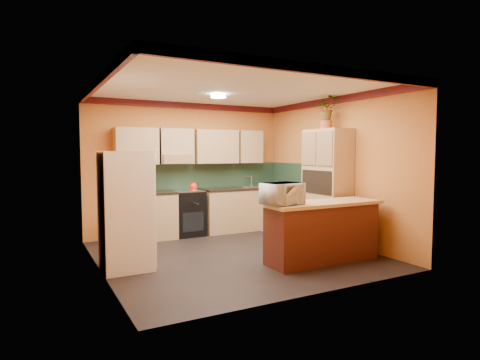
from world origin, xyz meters
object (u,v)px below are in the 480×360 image
at_px(stove, 188,213).
at_px(pantry, 327,187).
at_px(breakfast_bar, 322,233).
at_px(fridge, 126,211).
at_px(base_cabinets_back, 216,212).
at_px(microwave, 282,194).

height_order(stove, pantry, pantry).
xyz_separation_m(pantry, breakfast_bar, (-0.85, -0.91, -0.61)).
height_order(fridge, breakfast_bar, fridge).
bearing_deg(pantry, breakfast_bar, -133.12).
distance_m(base_cabinets_back, fridge, 2.91).
distance_m(pantry, breakfast_bar, 1.38).
distance_m(pantry, microwave, 1.83).
relative_size(stove, breakfast_bar, 0.51).
distance_m(base_cabinets_back, breakfast_bar, 2.86).
bearing_deg(pantry, base_cabinets_back, 125.35).
height_order(pantry, microwave, pantry).
xyz_separation_m(fridge, microwave, (2.01, -1.01, 0.24)).
distance_m(stove, microwave, 2.91).
height_order(base_cabinets_back, breakfast_bar, same).
height_order(breakfast_bar, microwave, microwave).
bearing_deg(microwave, pantry, 18.78).
height_order(stove, fridge, fridge).
bearing_deg(fridge, pantry, -1.59).
distance_m(stove, breakfast_bar, 3.03).
relative_size(base_cabinets_back, stove, 4.01).
distance_m(fridge, pantry, 3.61).
relative_size(base_cabinets_back, breakfast_bar, 2.03).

